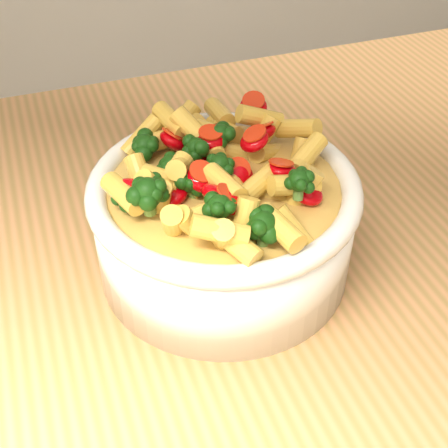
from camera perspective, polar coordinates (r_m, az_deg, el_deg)
name	(u,v)px	position (r m, az deg, el deg)	size (l,w,h in m)	color
table	(307,335)	(0.64, 7.59, -10.00)	(1.20, 0.80, 0.90)	tan
serving_bowl	(224,223)	(0.52, 0.00, 0.10)	(0.22, 0.22, 0.10)	white
pasta_salad	(224,165)	(0.48, 0.00, 5.45)	(0.17, 0.17, 0.04)	gold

